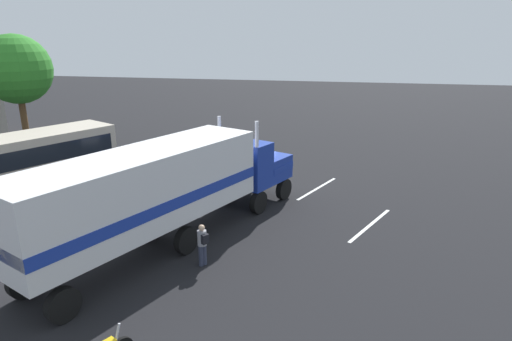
% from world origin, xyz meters
% --- Properties ---
extents(ground_plane, '(120.00, 120.00, 0.00)m').
position_xyz_m(ground_plane, '(0.00, 0.00, 0.00)').
color(ground_plane, black).
extents(lane_stripe_near, '(4.10, 1.90, 0.01)m').
position_xyz_m(lane_stripe_near, '(1.75, -3.50, 0.01)').
color(lane_stripe_near, silver).
rests_on(lane_stripe_near, ground_plane).
extents(lane_stripe_mid, '(4.05, 2.01, 0.01)m').
position_xyz_m(lane_stripe_mid, '(-2.70, -6.20, 0.01)').
color(lane_stripe_mid, silver).
rests_on(lane_stripe_mid, ground_plane).
extents(semi_truck, '(13.97, 7.96, 4.50)m').
position_xyz_m(semi_truck, '(-6.34, 1.95, 2.52)').
color(semi_truck, '#193399').
rests_on(semi_truck, ground_plane).
extents(person_bystander, '(0.44, 0.47, 1.63)m').
position_xyz_m(person_bystander, '(-7.67, 0.04, 0.89)').
color(person_bystander, '#2D3347').
rests_on(person_bystander, ground_plane).
extents(parked_bus, '(10.95, 7.29, 3.40)m').
position_xyz_m(parked_bus, '(-3.82, 11.44, 2.07)').
color(parked_bus, '#BFB29E').
rests_on(parked_bus, ground_plane).
extents(tree_left, '(4.67, 4.67, 8.29)m').
position_xyz_m(tree_left, '(4.94, 17.26, 5.93)').
color(tree_left, brown).
rests_on(tree_left, ground_plane).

